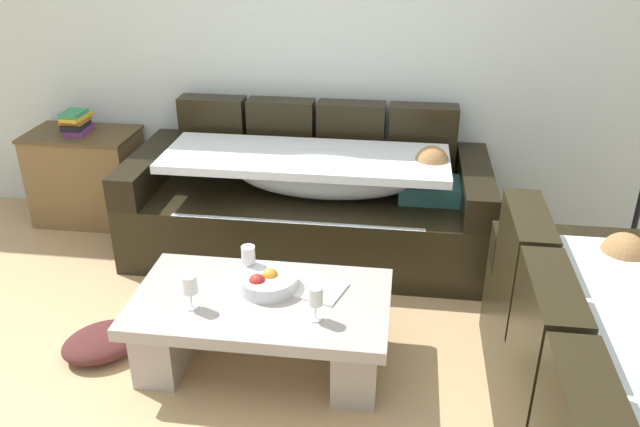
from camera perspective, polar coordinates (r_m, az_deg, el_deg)
The scene contains 12 objects.
back_wall at distance 4.27m, azimuth 0.13°, elevation 16.54°, with size 9.00×0.10×2.70m, color silver.
couch_along_wall at distance 4.07m, azimuth -0.64°, elevation 1.02°, with size 2.21×0.92×0.88m.
couch_near_window at distance 2.76m, azimuth 25.74°, elevation -15.49°, with size 0.92×1.98×0.88m.
coffee_table at distance 3.13m, azimuth -5.13°, elevation -9.54°, with size 1.20×0.68×0.38m.
fruit_bowl at distance 3.09m, azimuth -4.66°, elevation -6.00°, with size 0.28×0.28×0.10m.
wine_glass_near_left at distance 2.96m, azimuth -11.39°, elevation -6.25°, with size 0.07×0.07×0.17m.
wine_glass_near_right at distance 2.83m, azimuth -0.40°, elevation -7.37°, with size 0.07×0.07×0.17m.
wine_glass_far_back at distance 3.15m, azimuth -6.33°, elevation -3.72°, with size 0.07×0.07×0.17m.
open_magazine at distance 3.09m, azimuth -0.54°, elevation -6.60°, with size 0.28×0.21×0.01m, color white.
side_cabinet at distance 4.76m, azimuth -19.80°, elevation 3.07°, with size 0.72×0.44×0.64m.
book_stack_on_cabinet at distance 4.64m, azimuth -20.67°, elevation 7.53°, with size 0.17×0.24×0.15m.
crumpled_garment at distance 3.46m, azimuth -18.58°, elevation -10.67°, with size 0.40×0.32×0.12m, color #4C2323.
Camera 1 is at (0.56, -2.03, 2.05)m, focal length 36.34 mm.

